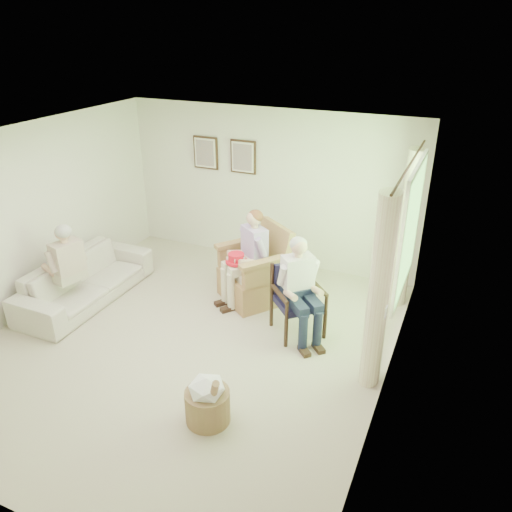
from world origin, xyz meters
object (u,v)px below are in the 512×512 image
at_px(wicker_armchair, 255,276).
at_px(person_sofa, 64,264).
at_px(red_hat, 236,259).
at_px(wood_armchair, 300,296).
at_px(person_dark, 297,283).
at_px(person_wicker, 250,252).
at_px(sofa, 85,280).
at_px(hatbox, 208,400).

relative_size(wicker_armchair, person_sofa, 0.87).
bearing_deg(person_sofa, wicker_armchair, 136.16).
distance_m(person_sofa, red_hat, 2.39).
distance_m(wood_armchair, person_dark, 0.32).
xyz_separation_m(person_dark, red_hat, (-1.06, 0.39, -0.04)).
distance_m(wood_armchair, person_wicker, 1.03).
distance_m(sofa, person_dark, 3.23).
height_order(wicker_armchair, person_sofa, person_sofa).
distance_m(person_wicker, person_dark, 1.05).
bearing_deg(wicker_armchair, sofa, -118.14).
height_order(red_hat, hatbox, red_hat).
xyz_separation_m(wicker_armchair, hatbox, (0.60, -2.55, -0.09)).
xyz_separation_m(wicker_armchair, wood_armchair, (0.90, -0.53, 0.15)).
bearing_deg(person_wicker, person_sofa, -114.36).
relative_size(person_wicker, hatbox, 2.01).
bearing_deg(person_wicker, wood_armchair, 13.70).
height_order(wicker_armchair, red_hat, wicker_armchair).
xyz_separation_m(person_wicker, hatbox, (0.60, -2.40, -0.55)).
bearing_deg(person_wicker, wicker_armchair, 126.78).
xyz_separation_m(wood_armchair, red_hat, (-1.06, 0.23, 0.24)).
bearing_deg(person_dark, hatbox, -142.81).
height_order(sofa, hatbox, hatbox).
bearing_deg(person_sofa, sofa, -165.49).
xyz_separation_m(person_wicker, person_dark, (0.90, -0.54, -0.04)).
relative_size(wood_armchair, person_wicker, 0.67).
relative_size(wicker_armchair, person_wicker, 0.81).
bearing_deg(sofa, wicker_armchair, -64.92).
distance_m(wicker_armchair, person_wicker, 0.49).
xyz_separation_m(sofa, red_hat, (2.12, 0.77, 0.42)).
relative_size(person_wicker, person_dark, 1.04).
bearing_deg(red_hat, wood_armchair, -12.46).
bearing_deg(wood_armchair, person_wicker, 113.34).
distance_m(wicker_armchair, sofa, 2.52).
xyz_separation_m(wood_armchair, person_dark, (0.00, -0.15, 0.27)).
distance_m(sofa, person_wicker, 2.51).
relative_size(wood_armchair, person_sofa, 0.72).
height_order(wood_armchair, hatbox, wood_armchair).
xyz_separation_m(red_hat, hatbox, (0.75, -2.25, -0.47)).
height_order(wood_armchair, person_sofa, person_sofa).
distance_m(person_wicker, person_sofa, 2.60).
bearing_deg(person_wicker, red_hat, -99.25).
bearing_deg(sofa, hatbox, -117.23).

